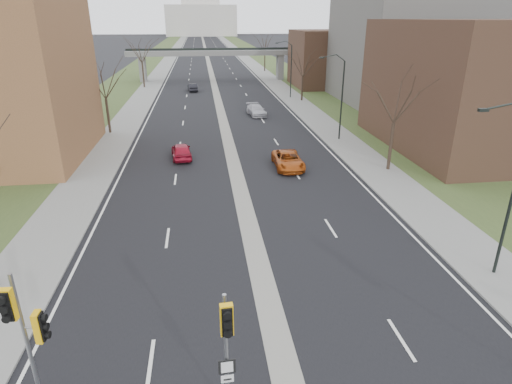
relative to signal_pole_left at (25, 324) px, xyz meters
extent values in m
cube|color=black|center=(8.44, 149.29, -3.26)|extent=(20.00, 600.00, 0.01)
cube|color=gray|center=(8.44, 149.29, -3.27)|extent=(1.20, 600.00, 0.02)
cube|color=gray|center=(20.44, 149.29, -3.21)|extent=(4.00, 600.00, 0.12)
cube|color=gray|center=(-3.56, 149.29, -3.21)|extent=(4.00, 600.00, 0.12)
cube|color=#2E3E1C|center=(26.44, 149.29, -3.22)|extent=(8.00, 600.00, 0.10)
cube|color=#2E3E1C|center=(-9.56, 149.29, -3.22)|extent=(8.00, 600.00, 0.10)
cube|color=#482F21|center=(32.44, 27.29, 2.73)|extent=(16.00, 20.00, 12.00)
cube|color=#615E58|center=(36.44, 51.29, 4.23)|extent=(18.00, 22.00, 15.00)
cube|color=#482F21|center=(30.44, 69.29, 1.73)|extent=(14.00, 14.00, 10.00)
cube|color=slate|center=(-5.56, 79.29, -0.77)|extent=(1.20, 2.50, 5.00)
cube|color=slate|center=(22.44, 79.29, -0.77)|extent=(1.20, 2.50, 5.00)
cube|color=slate|center=(8.44, 79.29, 2.23)|extent=(34.00, 3.00, 1.00)
cube|color=black|center=(8.44, 79.29, 2.93)|extent=(34.00, 0.15, 0.50)
cube|color=silver|center=(8.44, 319.29, 6.73)|extent=(48.00, 42.00, 20.00)
cube|color=silver|center=(8.44, 319.29, 18.73)|extent=(26.00, 26.00, 5.00)
cylinder|color=black|center=(20.24, 5.29, 0.85)|extent=(0.16, 0.16, 8.00)
cube|color=black|center=(17.94, 5.29, 5.20)|extent=(0.45, 0.18, 0.14)
cylinder|color=black|center=(20.24, 31.29, 0.85)|extent=(0.16, 0.16, 8.00)
cube|color=black|center=(17.94, 31.29, 5.20)|extent=(0.45, 0.18, 0.14)
cylinder|color=black|center=(20.24, 57.29, 0.85)|extent=(0.16, 0.16, 8.00)
cube|color=black|center=(17.94, 57.29, 5.20)|extent=(0.45, 0.18, 0.14)
cylinder|color=#382B21|center=(-4.56, 37.29, -1.27)|extent=(0.28, 0.28, 3.75)
cylinder|color=#382B21|center=(-4.56, 71.29, -1.02)|extent=(0.28, 0.28, 4.25)
cylinder|color=#382B21|center=(21.44, 21.29, -1.15)|extent=(0.28, 0.28, 4.00)
cylinder|color=#382B21|center=(21.44, 54.29, -1.40)|extent=(0.28, 0.28, 3.50)
cylinder|color=#382B21|center=(21.44, 94.29, -1.02)|extent=(0.28, 0.28, 4.25)
cylinder|color=gray|center=(-0.17, 0.19, -0.77)|extent=(0.13, 0.13, 4.99)
cube|color=#EEAF0E|center=(-0.20, -0.29, 0.96)|extent=(0.42, 0.41, 1.10)
cube|color=#EEAF0E|center=(0.31, 0.17, -0.29)|extent=(0.41, 0.42, 1.10)
cylinder|color=gray|center=(6.23, -1.27, -0.91)|extent=(0.13, 0.13, 4.71)
cube|color=#EEAF0E|center=(6.25, -1.72, 0.90)|extent=(0.40, 0.39, 1.04)
cube|color=black|center=(6.23, -1.27, -1.18)|extent=(0.54, 0.07, 0.54)
cube|color=silver|center=(6.23, -1.27, -1.68)|extent=(0.41, 0.06, 0.27)
imported|color=maroon|center=(3.78, 26.92, -2.54)|extent=(2.16, 4.44, 1.46)
imported|color=black|center=(4.38, 66.19, -2.60)|extent=(1.91, 4.21, 1.34)
imported|color=#A34411|center=(13.06, 23.03, -2.56)|extent=(2.39, 5.08, 1.40)
imported|color=#ACADB4|center=(13.04, 44.65, -2.57)|extent=(2.54, 5.01, 1.39)
camera|label=1|loc=(5.83, -11.67, 8.91)|focal=30.00mm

